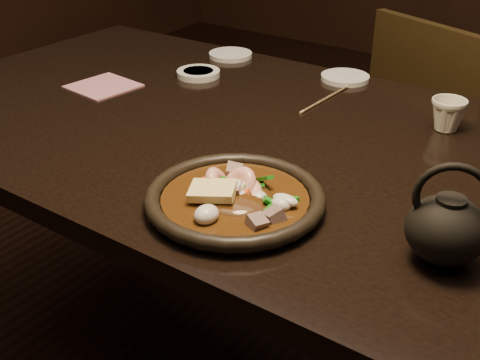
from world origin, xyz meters
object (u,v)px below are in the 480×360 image
Objects in this scene: table at (236,158)px; plate at (235,199)px; tea_cup at (448,114)px; teapot at (447,226)px; chair at (440,151)px.

table is 0.35m from plate.
teapot is at bearing -72.21° from tea_cup.
plate reaches higher than table.
chair is at bearing 86.08° from teapot.
teapot is at bearing 8.88° from plate.
tea_cup is (0.17, 0.50, 0.02)m from plate.
plate is at bearing -109.33° from tea_cup.
teapot reaches higher than chair.
teapot is at bearing 129.49° from chair.
chair is 1.03m from teapot.
plate is 1.94× the size of teapot.
tea_cup is (0.37, 0.23, 0.11)m from table.
table is at bearing 136.29° from teapot.
tea_cup is 0.48× the size of teapot.
table is at bearing 125.36° from plate.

